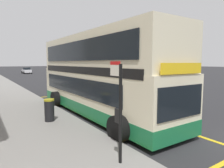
{
  "coord_description": "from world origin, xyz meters",
  "views": [
    {
      "loc": [
        -8.0,
        -2.76,
        2.91
      ],
      "look_at": [
        -0.42,
        8.61,
        1.44
      ],
      "focal_mm": 32.08,
      "sensor_mm": 36.0,
      "label": 1
    }
  ],
  "objects_px": {
    "double_decker_bus": "(97,78)",
    "parked_car_navy_ahead": "(73,76)",
    "litter_bin": "(49,110)",
    "bus_stop_sign": "(119,104)",
    "parked_car_white_across": "(27,70)"
  },
  "relations": [
    {
      "from": "double_decker_bus",
      "to": "bus_stop_sign",
      "type": "bearing_deg",
      "value": -113.92
    },
    {
      "from": "double_decker_bus",
      "to": "litter_bin",
      "type": "distance_m",
      "value": 3.22
    },
    {
      "from": "double_decker_bus",
      "to": "parked_car_navy_ahead",
      "type": "height_order",
      "value": "double_decker_bus"
    },
    {
      "from": "parked_car_navy_ahead",
      "to": "double_decker_bus",
      "type": "bearing_deg",
      "value": -108.55
    },
    {
      "from": "litter_bin",
      "to": "bus_stop_sign",
      "type": "bearing_deg",
      "value": -84.79
    },
    {
      "from": "double_decker_bus",
      "to": "parked_car_navy_ahead",
      "type": "xyz_separation_m",
      "value": [
        7.16,
        20.68,
        -1.27
      ]
    },
    {
      "from": "double_decker_bus",
      "to": "bus_stop_sign",
      "type": "xyz_separation_m",
      "value": [
        -2.42,
        -5.45,
        -0.29
      ]
    },
    {
      "from": "double_decker_bus",
      "to": "parked_car_white_across",
      "type": "relative_size",
      "value": 2.69
    },
    {
      "from": "parked_car_white_across",
      "to": "litter_bin",
      "type": "bearing_deg",
      "value": -100.23
    },
    {
      "from": "bus_stop_sign",
      "to": "parked_car_navy_ahead",
      "type": "height_order",
      "value": "bus_stop_sign"
    },
    {
      "from": "double_decker_bus",
      "to": "litter_bin",
      "type": "relative_size",
      "value": 10.71
    },
    {
      "from": "double_decker_bus",
      "to": "parked_car_white_across",
      "type": "xyz_separation_m",
      "value": [
        4.96,
        46.61,
        -1.27
      ]
    },
    {
      "from": "double_decker_bus",
      "to": "bus_stop_sign",
      "type": "distance_m",
      "value": 5.97
    },
    {
      "from": "parked_car_navy_ahead",
      "to": "bus_stop_sign",
      "type": "bearing_deg",
      "value": -109.58
    },
    {
      "from": "bus_stop_sign",
      "to": "parked_car_white_across",
      "type": "bearing_deg",
      "value": 81.93
    }
  ]
}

